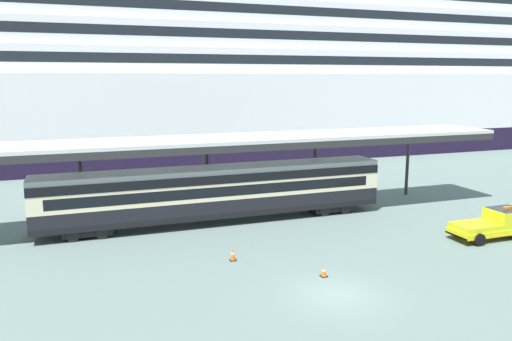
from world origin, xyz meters
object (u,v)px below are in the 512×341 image
at_px(service_truck, 495,223).
at_px(train_carriage, 217,192).
at_px(traffic_cone_mid, 233,255).
at_px(traffic_cone_near, 324,271).
at_px(cruise_ship, 55,50).

bearing_deg(service_truck, train_carriage, 149.44).
distance_m(train_carriage, traffic_cone_mid, 8.18).
distance_m(train_carriage, traffic_cone_near, 12.20).
bearing_deg(cruise_ship, traffic_cone_mid, -77.27).
bearing_deg(traffic_cone_near, traffic_cone_mid, 134.62).
xyz_separation_m(train_carriage, traffic_cone_near, (2.61, -11.75, -2.02)).
relative_size(service_truck, traffic_cone_mid, 6.97).
distance_m(cruise_ship, train_carriage, 39.43).
relative_size(cruise_ship, traffic_cone_mid, 224.30).
bearing_deg(service_truck, traffic_cone_near, -171.14).
bearing_deg(cruise_ship, train_carriage, -72.79).
relative_size(cruise_ship, train_carriage, 6.67).
bearing_deg(cruise_ship, traffic_cone_near, -73.93).
bearing_deg(traffic_cone_mid, cruise_ship, 102.73).
distance_m(cruise_ship, traffic_cone_near, 51.53).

